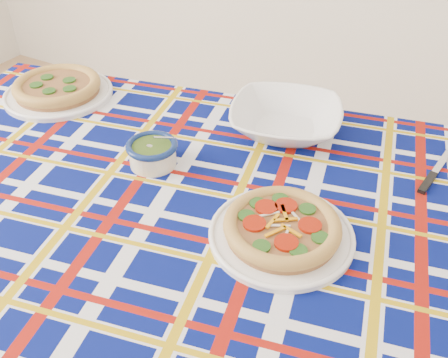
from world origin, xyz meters
The scene contains 7 objects.
dining_table centered at (0.25, 0.59, 0.62)m, with size 1.63×1.20×0.69m.
tablecloth centered at (0.25, 0.59, 0.64)m, with size 1.50×0.95×0.10m, color #050E58, non-canonical shape.
main_focaccia_plate centered at (0.44, 0.59, 0.72)m, with size 0.27×0.27×0.05m, color brown, non-canonical shape.
pesto_bowl centered at (0.10, 0.67, 0.73)m, with size 0.11×0.11×0.07m, color #263E10, non-canonical shape.
serving_bowl centered at (0.29, 0.93, 0.73)m, with size 0.26×0.26×0.06m, color white.
second_focaccia_plate centered at (-0.31, 0.80, 0.72)m, with size 0.29×0.29×0.05m, color brown, non-canonical shape.
table_knife centered at (0.65, 0.97, 0.70)m, with size 0.20×0.02×0.01m, color silver, non-canonical shape.
Camera 1 is at (0.67, -0.03, 1.33)m, focal length 40.00 mm.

